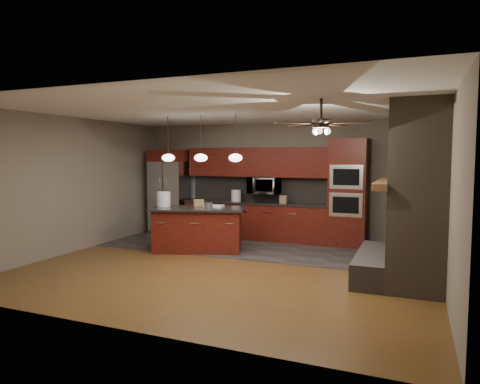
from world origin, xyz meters
The scene contains 22 objects.
ground centered at (0.00, 0.00, 0.00)m, with size 7.00×7.00×0.00m, color brown.
ceiling centered at (0.00, 0.00, 2.80)m, with size 7.00×6.00×0.02m, color white.
back_wall centered at (0.00, 3.00, 1.40)m, with size 7.00×0.02×2.80m, color #686053.
right_wall centered at (3.50, 0.00, 1.40)m, with size 0.02×6.00×2.80m, color #686053.
left_wall centered at (-3.50, 0.00, 1.40)m, with size 0.02×6.00×2.80m, color #686053.
slate_tile_patch centered at (0.00, 1.80, 0.01)m, with size 7.00×2.40×0.01m, color #373532.
fireplace_column centered at (3.04, 0.40, 1.30)m, with size 1.30×2.10×2.80m.
back_cabinetry centered at (-0.48, 2.74, 0.89)m, with size 3.59×0.64×2.20m.
oven_tower centered at (1.70, 2.69, 1.19)m, with size 0.80×0.63×2.38m.
microwave centered at (-0.27, 2.75, 1.30)m, with size 0.73×0.41×0.50m, color silver.
refrigerator centered at (-2.80, 2.62, 1.08)m, with size 0.93×0.75×2.16m.
kitchen_island centered at (-1.12, 0.97, 0.47)m, with size 2.12×1.44×0.92m.
white_bucket centered at (-1.91, 0.92, 1.08)m, with size 0.29×0.29×0.31m, color silver.
paint_can centered at (-0.87, 0.98, 0.98)m, with size 0.17×0.17×0.11m, color #BCBBC0.
paint_tray centered at (-0.86, 1.22, 0.94)m, with size 0.39×0.28×0.04m, color silver.
cardboard_box centered at (-1.27, 1.30, 0.99)m, with size 0.21×0.15×0.13m, color olive.
counter_bucket centered at (-0.98, 2.70, 1.04)m, with size 0.24×0.24×0.27m, color silver.
counter_box centered at (0.24, 2.65, 0.99)m, with size 0.16×0.13×0.18m, color olive.
pendant_left centered at (-1.65, 0.70, 1.96)m, with size 0.26×0.26×0.92m.
pendant_center centered at (-0.90, 0.70, 1.96)m, with size 0.26×0.26×0.92m.
pendant_right centered at (-0.15, 0.70, 1.96)m, with size 0.26×0.26×0.92m.
ceiling_fan centered at (1.80, -0.80, 2.46)m, with size 1.27×1.33×0.41m.
Camera 1 is at (3.06, -6.89, 1.98)m, focal length 32.00 mm.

